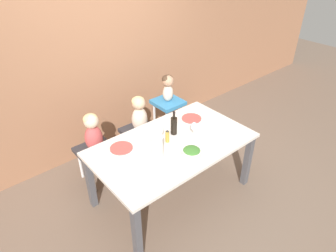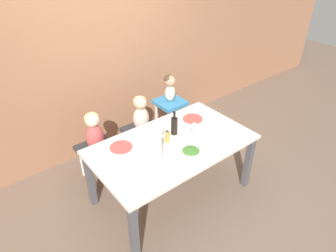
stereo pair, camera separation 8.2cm
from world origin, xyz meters
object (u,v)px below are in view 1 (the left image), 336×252
object	(u,v)px
dinner_plate_back_right	(192,118)
person_child_left	(93,131)
person_child_center	(139,113)
person_baby_right	(168,86)
wine_bottle	(174,125)
chair_far_left	(96,154)
wine_glass_far	(160,130)
salad_bowl_large	(192,152)
dinner_plate_front_right	(218,137)
dinner_plate_back_left	(121,148)
wine_glass_near	(194,127)
paper_towel_roll	(157,149)
chair_far_center	(140,134)
chair_right_highchair	(168,110)
dinner_plate_front_left	(142,176)

from	to	relation	value
dinner_plate_back_right	person_child_left	bearing A→B (deg)	151.10
person_child_left	person_child_center	distance (m)	0.66
person_baby_right	wine_bottle	size ratio (longest dim) A/B	1.31
chair_far_left	wine_glass_far	size ratio (longest dim) A/B	2.46
wine_glass_far	dinner_plate_back_right	distance (m)	0.59
person_child_center	wine_bottle	bearing A→B (deg)	-89.81
person_baby_right	salad_bowl_large	bearing A→B (deg)	-118.93
dinner_plate_front_right	dinner_plate_back_left	bearing A→B (deg)	151.11
person_child_left	salad_bowl_large	xyz separation A→B (m)	(0.54, -1.08, 0.07)
dinner_plate_back_right	wine_glass_near	bearing A→B (deg)	-130.57
paper_towel_roll	person_child_center	bearing A→B (deg)	64.90
chair_far_center	dinner_plate_back_right	distance (m)	0.77
wine_glass_near	wine_glass_far	xyz separation A→B (m)	(-0.32, 0.18, 0.00)
chair_far_left	person_child_center	bearing A→B (deg)	0.14
person_child_center	dinner_plate_back_left	bearing A→B (deg)	-138.81
wine_bottle	paper_towel_roll	world-z (taller)	wine_bottle
paper_towel_roll	wine_glass_near	bearing A→B (deg)	5.98
chair_far_center	wine_bottle	bearing A→B (deg)	-89.81
salad_bowl_large	dinner_plate_back_left	size ratio (longest dim) A/B	0.86
dinner_plate_back_right	person_baby_right	bearing A→B (deg)	79.57
chair_right_highchair	dinner_plate_front_right	size ratio (longest dim) A/B	3.05
wine_glass_near	dinner_plate_front_left	world-z (taller)	wine_glass_near
chair_right_highchair	dinner_plate_front_left	xyz separation A→B (m)	(-1.16, -1.00, 0.17)
wine_glass_far	chair_far_center	bearing A→B (deg)	73.70
dinner_plate_front_left	wine_glass_far	bearing A→B (deg)	34.45
person_child_left	dinner_plate_back_right	bearing A→B (deg)	-28.90
paper_towel_roll	dinner_plate_back_right	world-z (taller)	paper_towel_roll
person_child_left	person_baby_right	size ratio (longest dim) A/B	1.31
person_child_center	dinner_plate_back_right	distance (m)	0.68
dinner_plate_front_left	person_baby_right	bearing A→B (deg)	40.94
paper_towel_roll	wine_glass_near	size ratio (longest dim) A/B	1.51
wine_bottle	wine_glass_far	xyz separation A→B (m)	(-0.20, -0.00, 0.02)
dinner_plate_front_right	chair_far_left	bearing A→B (deg)	133.54
salad_bowl_large	dinner_plate_front_right	distance (m)	0.45
wine_glass_far	dinner_plate_front_left	xyz separation A→B (m)	(-0.49, -0.33, -0.12)
chair_right_highchair	person_child_left	bearing A→B (deg)	179.92
person_baby_right	dinner_plate_front_right	world-z (taller)	person_baby_right
person_child_center	dinner_plate_front_right	xyz separation A→B (m)	(0.32, -1.03, 0.04)
paper_towel_roll	wine_glass_near	world-z (taller)	paper_towel_roll
chair_right_highchair	person_child_center	bearing A→B (deg)	179.81
paper_towel_roll	dinner_plate_back_right	distance (m)	0.88
salad_bowl_large	wine_glass_near	bearing A→B (deg)	42.25
wine_glass_far	dinner_plate_back_left	world-z (taller)	wine_glass_far
chair_far_center	salad_bowl_large	world-z (taller)	salad_bowl_large
wine_bottle	chair_far_center	bearing A→B (deg)	90.19
chair_far_center	chair_right_highchair	size ratio (longest dim) A/B	0.63
chair_far_center	wine_glass_far	size ratio (longest dim) A/B	2.46
person_child_left	dinner_plate_front_right	bearing A→B (deg)	-46.50
chair_far_left	dinner_plate_back_left	bearing A→B (deg)	-83.75
dinner_plate_front_left	dinner_plate_front_right	world-z (taller)	same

